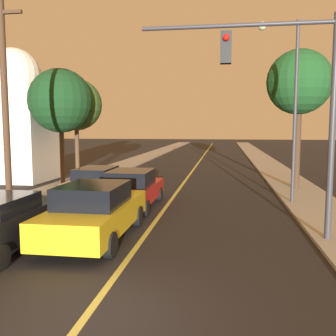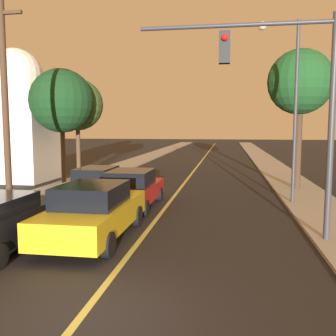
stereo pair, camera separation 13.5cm
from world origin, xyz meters
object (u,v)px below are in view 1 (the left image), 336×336
at_px(domed_building_left, 16,120).
at_px(car_near_lane_second, 132,189).
at_px(car_outer_lane_front, 1,222).
at_px(car_outer_lane_second, 97,182).
at_px(tree_right_near, 299,83).
at_px(streetlamp_right, 287,89).
at_px(tree_left_near, 76,105).
at_px(car_near_lane_front, 95,211).
at_px(tree_left_far, 61,101).
at_px(utility_pole_left, 5,103).
at_px(traffic_signal_mast, 286,87).

bearing_deg(domed_building_left, car_near_lane_second, -37.47).
height_order(car_outer_lane_front, car_outer_lane_second, car_outer_lane_front).
distance_m(car_near_lane_second, tree_right_near, 10.58).
height_order(car_near_lane_second, domed_building_left, domed_building_left).
xyz_separation_m(streetlamp_right, tree_left_near, (-11.69, 5.56, -0.26)).
distance_m(car_near_lane_front, tree_left_far, 11.94).
height_order(car_outer_lane_front, domed_building_left, domed_building_left).
distance_m(car_near_lane_front, car_near_lane_second, 4.48).
relative_size(car_near_lane_front, utility_pole_left, 0.64).
distance_m(tree_left_near, domed_building_left, 4.02).
xyz_separation_m(tree_right_near, domed_building_left, (-16.81, 1.50, -1.82)).
xyz_separation_m(car_outer_lane_second, tree_left_near, (-3.11, 5.25, 3.97)).
distance_m(car_near_lane_front, domed_building_left, 15.07).
bearing_deg(car_outer_lane_front, utility_pole_left, 118.57).
xyz_separation_m(car_outer_lane_front, tree_left_far, (-3.25, 11.19, 4.04)).
bearing_deg(tree_left_far, car_near_lane_second, -44.57).
relative_size(car_outer_lane_second, traffic_signal_mast, 0.82).
relative_size(car_near_lane_front, streetlamp_right, 0.66).
relative_size(car_outer_lane_front, tree_right_near, 0.63).
bearing_deg(traffic_signal_mast, utility_pole_left, 170.35).
bearing_deg(car_outer_lane_second, car_near_lane_second, -42.54).
distance_m(utility_pole_left, tree_left_far, 7.64).
xyz_separation_m(car_near_lane_front, traffic_signal_mast, (5.51, 0.69, 3.62)).
bearing_deg(domed_building_left, car_outer_lane_front, -61.41).
relative_size(car_outer_lane_front, car_outer_lane_second, 0.88).
xyz_separation_m(car_near_lane_second, tree_left_near, (-5.31, 7.27, 3.93)).
height_order(car_outer_lane_front, tree_right_near, tree_right_near).
xyz_separation_m(car_outer_lane_front, domed_building_left, (-7.02, 12.88, 3.03)).
relative_size(utility_pole_left, domed_building_left, 0.96).
bearing_deg(tree_right_near, traffic_signal_mast, -102.55).
relative_size(car_near_lane_front, car_outer_lane_front, 1.11).
height_order(car_near_lane_front, car_outer_lane_front, car_near_lane_front).
relative_size(car_near_lane_front, tree_left_far, 0.78).
relative_size(car_near_lane_front, car_near_lane_second, 1.03).
distance_m(traffic_signal_mast, tree_left_far, 14.29).
bearing_deg(tree_left_near, tree_left_far, -94.23).
bearing_deg(tree_left_near, utility_pole_left, -83.27).
bearing_deg(tree_left_near, car_near_lane_second, -53.86).
distance_m(car_outer_lane_second, utility_pole_left, 5.79).
distance_m(car_outer_lane_front, tree_left_far, 12.33).
bearing_deg(tree_right_near, streetlamp_right, -107.40).
relative_size(car_outer_lane_front, tree_left_near, 0.74).
distance_m(car_outer_lane_front, tree_left_near, 14.02).
bearing_deg(domed_building_left, streetlamp_right, -18.94).
bearing_deg(car_near_lane_second, tree_left_near, 126.14).
bearing_deg(car_outer_lane_second, tree_left_far, 134.13).
bearing_deg(tree_right_near, car_near_lane_front, -127.08).
height_order(car_near_lane_second, utility_pole_left, utility_pole_left).
distance_m(car_near_lane_front, traffic_signal_mast, 6.63).
bearing_deg(domed_building_left, car_near_lane_front, -51.39).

